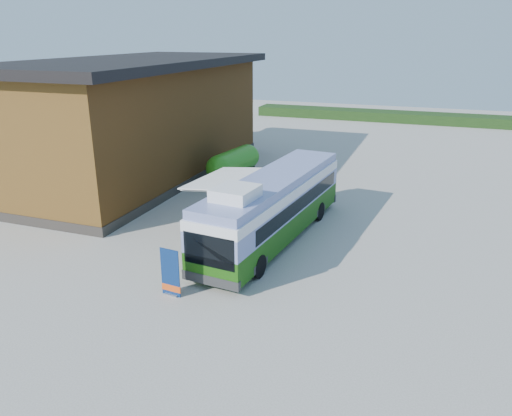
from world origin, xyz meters
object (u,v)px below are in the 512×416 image
at_px(banner, 170,277).
at_px(person_a, 254,226).
at_px(bus, 273,205).
at_px(picnic_table, 245,247).
at_px(slurry_tanker, 234,163).
at_px(person_b, 274,199).

relative_size(banner, person_a, 1.10).
bearing_deg(banner, person_a, 84.04).
distance_m(banner, person_a, 5.57).
bearing_deg(bus, banner, -100.16).
xyz_separation_m(banner, person_a, (1.16, 5.45, 0.08)).
relative_size(bus, banner, 6.30).
distance_m(picnic_table, slurry_tanker, 12.13).
bearing_deg(picnic_table, person_a, 88.19).
distance_m(bus, banner, 6.52).
bearing_deg(person_b, picnic_table, 41.99).
height_order(bus, slurry_tanker, bus).
bearing_deg(person_b, bus, 53.38).
bearing_deg(picnic_table, banner, -123.47).
xyz_separation_m(bus, slurry_tanker, (-5.42, 8.43, -0.51)).
bearing_deg(slurry_tanker, bus, -49.06).
relative_size(banner, person_b, 0.96).
bearing_deg(person_b, person_a, 40.00).
distance_m(bus, slurry_tanker, 10.04).
bearing_deg(picnic_table, bus, 71.19).
bearing_deg(banner, picnic_table, 74.00).
xyz_separation_m(picnic_table, person_a, (-0.31, 1.82, 0.21)).
xyz_separation_m(person_b, slurry_tanker, (-4.54, 5.58, 0.20)).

